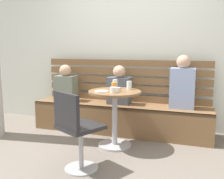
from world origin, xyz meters
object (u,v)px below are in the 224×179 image
object	(u,v)px
person_adult	(182,85)
plate_small	(101,91)
cup_ceramic_white	(113,90)
white_chair	(76,129)
cafe_table	(115,108)
cup_water_clear	(129,85)
cup_tumbler_orange	(114,86)
cup_espresso_small	(118,90)
booth_bench	(120,118)
person_child_left	(119,87)
cup_glass_tall	(115,84)
person_child_middle	(66,85)

from	to	relation	value
person_adult	plate_small	size ratio (longest dim) A/B	4.41
cup_ceramic_white	white_chair	bearing A→B (deg)	-105.58
cafe_table	cup_water_clear	distance (m)	0.36
white_chair	cup_tumbler_orange	xyz separation A→B (m)	(0.13, 0.89, 0.33)
cup_espresso_small	cup_water_clear	distance (m)	0.25
white_chair	person_adult	world-z (taller)	person_adult
cup_water_clear	booth_bench	bearing A→B (deg)	121.57
cup_espresso_small	cup_tumbler_orange	bearing A→B (deg)	126.01
white_chair	cup_espresso_small	bearing A→B (deg)	73.58
cup_ceramic_white	person_child_left	bearing A→B (deg)	101.45
cup_glass_tall	plate_small	distance (m)	0.33
white_chair	plate_small	bearing A→B (deg)	88.17
cup_espresso_small	cup_water_clear	bearing A→B (deg)	70.64
cafe_table	booth_bench	bearing A→B (deg)	99.66
cup_ceramic_white	cup_glass_tall	xyz separation A→B (m)	(-0.08, 0.33, 0.03)
person_child_middle	cup_glass_tall	bearing A→B (deg)	-21.30
person_child_middle	cup_tumbler_orange	distance (m)	1.11
cup_espresso_small	cup_tumbler_orange	size ratio (longest dim) A/B	0.56
person_adult	cup_espresso_small	distance (m)	0.99
white_chair	plate_small	size ratio (longest dim) A/B	5.00
person_child_middle	booth_bench	bearing A→B (deg)	-0.05
white_chair	booth_bench	bearing A→B (deg)	87.33
person_child_middle	cup_tumbler_orange	xyz separation A→B (m)	(0.99, -0.49, 0.10)
person_child_middle	white_chair	bearing A→B (deg)	-58.03
cafe_table	cup_ceramic_white	world-z (taller)	cup_ceramic_white
booth_bench	cup_tumbler_orange	xyz separation A→B (m)	(0.06, -0.49, 0.57)
cup_tumbler_orange	cup_water_clear	bearing A→B (deg)	30.17
cafe_table	person_child_left	size ratio (longest dim) A/B	1.26
white_chair	cup_glass_tall	size ratio (longest dim) A/B	7.08
cafe_table	cup_ceramic_white	xyz separation A→B (m)	(0.02, -0.14, 0.26)
booth_bench	cup_water_clear	size ratio (longest dim) A/B	24.55
person_adult	cup_ceramic_white	distance (m)	1.07
person_adult	cup_water_clear	xyz separation A→B (m)	(-0.66, -0.42, 0.02)
cup_glass_tall	person_child_middle	bearing A→B (deg)	158.70
booth_bench	cup_tumbler_orange	bearing A→B (deg)	-82.61
cafe_table	cup_espresso_small	distance (m)	0.26
booth_bench	cup_glass_tall	size ratio (longest dim) A/B	22.50
cup_glass_tall	cup_water_clear	world-z (taller)	cup_glass_tall
person_child_middle	cup_water_clear	xyz separation A→B (m)	(1.17, -0.39, 0.10)
person_adult	person_child_left	xyz separation A→B (m)	(-0.93, -0.00, -0.08)
person_child_middle	cup_tumbler_orange	bearing A→B (deg)	-26.52
cup_glass_tall	cafe_table	bearing A→B (deg)	-73.29
white_chair	cup_espresso_small	world-z (taller)	white_chair
person_child_left	cup_tumbler_orange	bearing A→B (deg)	-80.10
white_chair	person_child_left	world-z (taller)	person_child_left
person_child_middle	cup_water_clear	bearing A→B (deg)	-18.56
person_child_middle	cup_water_clear	world-z (taller)	person_child_middle
cup_espresso_small	cup_water_clear	xyz separation A→B (m)	(0.08, 0.23, 0.03)
white_chair	cup_ceramic_white	world-z (taller)	white_chair
cafe_table	person_adult	xyz separation A→B (m)	(0.81, 0.60, 0.26)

